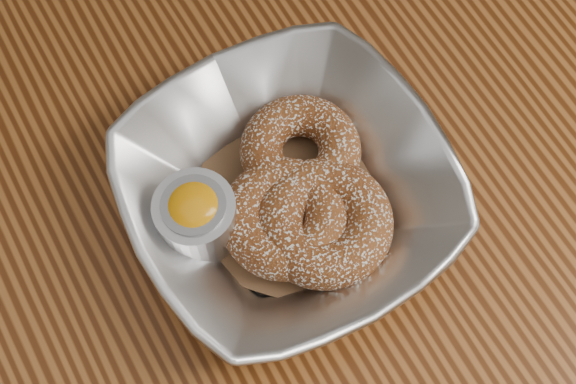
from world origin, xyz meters
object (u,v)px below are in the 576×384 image
table (304,303)px  donut_front (324,223)px  ramekin (196,217)px  donut_back (300,150)px  serving_bowl (288,193)px  donut_extra (285,218)px

table → donut_front: bearing=34.3°
table → ramekin: bearing=132.3°
ramekin → donut_back: bearing=8.2°
donut_back → donut_front: size_ratio=0.91×
table → ramekin: size_ratio=20.45×
table → serving_bowl: (0.01, 0.05, 0.13)m
serving_bowl → donut_front: size_ratio=2.34×
serving_bowl → ramekin: bearing=169.0°
serving_bowl → donut_back: size_ratio=2.56×
table → serving_bowl: bearing=76.7°
donut_front → ramekin: (-0.08, 0.05, 0.01)m
donut_back → serving_bowl: bearing=-134.1°
ramekin → serving_bowl: bearing=-11.0°
donut_front → donut_extra: bearing=142.8°
table → donut_front: (0.02, 0.02, 0.13)m
donut_front → donut_extra: (-0.02, 0.02, -0.00)m
table → ramekin: (-0.06, 0.06, 0.14)m
table → donut_back: (0.04, 0.08, 0.13)m
donut_front → donut_extra: donut_front is taller
serving_bowl → ramekin: size_ratio=4.00×
donut_back → donut_extra: (-0.04, -0.04, 0.00)m
table → donut_extra: (-0.00, 0.03, 0.13)m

